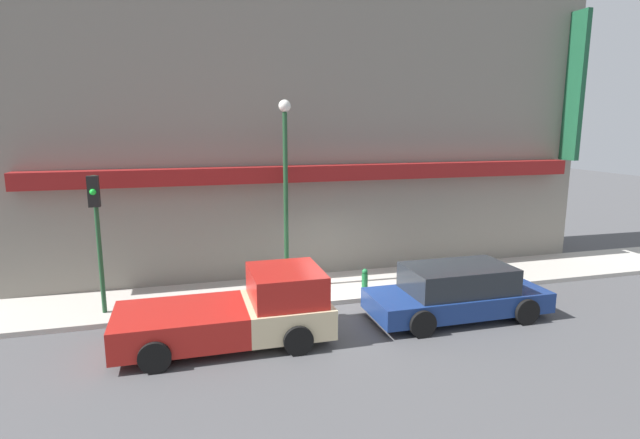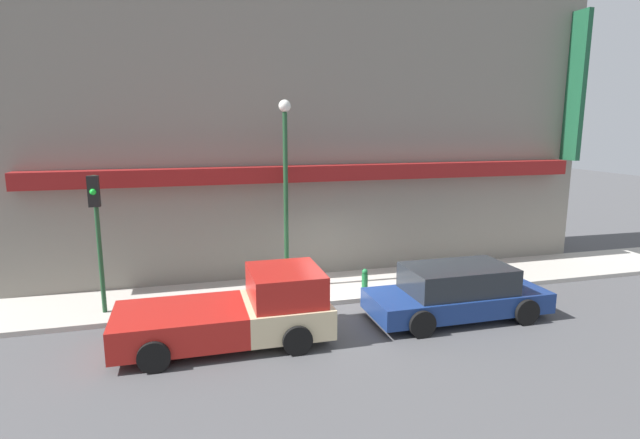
# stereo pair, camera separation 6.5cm
# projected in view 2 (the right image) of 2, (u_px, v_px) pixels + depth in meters

# --- Properties ---
(ground_plane) EXTENTS (80.00, 80.00, 0.00)m
(ground_plane) POSITION_uv_depth(u_px,v_px,m) (348.00, 304.00, 14.54)
(ground_plane) COLOR #4C4C4F
(sidewalk) EXTENTS (36.00, 2.75, 0.14)m
(sidewalk) POSITION_uv_depth(u_px,v_px,m) (334.00, 287.00, 15.83)
(sidewalk) COLOR #B7B2A8
(sidewalk) RESTS_ON ground
(building) EXTENTS (19.80, 3.80, 11.85)m
(building) POSITION_uv_depth(u_px,v_px,m) (311.00, 102.00, 17.44)
(building) COLOR gray
(building) RESTS_ON ground
(pickup_truck) EXTENTS (5.00, 2.31, 1.72)m
(pickup_truck) POSITION_uv_depth(u_px,v_px,m) (239.00, 312.00, 11.91)
(pickup_truck) COLOR beige
(pickup_truck) RESTS_ON ground
(parked_car) EXTENTS (4.83, 2.10, 1.44)m
(parked_car) POSITION_uv_depth(u_px,v_px,m) (457.00, 292.00, 13.44)
(parked_car) COLOR navy
(parked_car) RESTS_ON ground
(fire_hydrant) EXTENTS (0.19, 0.19, 0.67)m
(fire_hydrant) POSITION_uv_depth(u_px,v_px,m) (365.00, 279.00, 15.30)
(fire_hydrant) COLOR #196633
(fire_hydrant) RESTS_ON sidewalk
(street_lamp) EXTENTS (0.36, 0.36, 5.73)m
(street_lamp) POSITION_uv_depth(u_px,v_px,m) (286.00, 174.00, 14.96)
(street_lamp) COLOR #1E4728
(street_lamp) RESTS_ON sidewalk
(traffic_light) EXTENTS (0.28, 0.42, 3.73)m
(traffic_light) POSITION_uv_depth(u_px,v_px,m) (97.00, 220.00, 13.00)
(traffic_light) COLOR #1E4728
(traffic_light) RESTS_ON sidewalk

